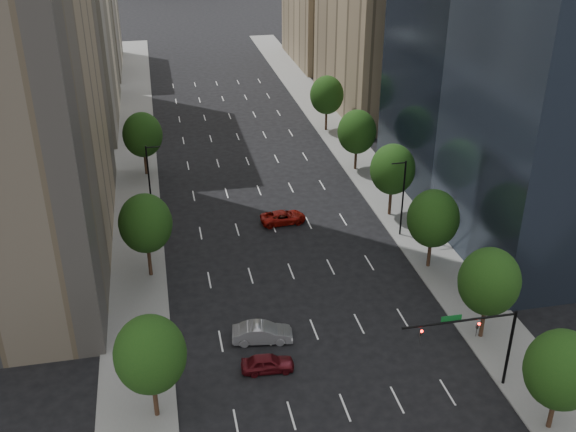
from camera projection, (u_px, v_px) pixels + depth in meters
sidewalk_left at (136, 239)px, 74.30m from camera, size 6.00×200.00×0.15m
sidewalk_right at (401, 213)px, 79.85m from camera, size 6.00×200.00×0.15m
midrise_cream_left at (59, 11)px, 102.14m from camera, size 14.00×30.00×35.00m
filler_left at (82, 25)px, 134.78m from camera, size 14.00×26.00×18.00m
parking_tan_right at (378, 18)px, 109.62m from camera, size 14.00×30.00×30.00m
filler_right at (326, 23)px, 141.58m from camera, size 14.00×26.00×16.00m
tree_right_0 at (562, 370)px, 46.64m from camera, size 5.20×5.20×8.39m
tree_right_1 at (489, 282)px, 56.07m from camera, size 5.20×5.20×8.75m
tree_right_2 at (433, 219)px, 66.60m from camera, size 5.20×5.20×8.61m
tree_right_3 at (393, 169)px, 76.93m from camera, size 5.20×5.20×8.89m
tree_right_4 at (357, 132)px, 89.33m from camera, size 5.20×5.20×8.46m
tree_right_5 at (327, 95)px, 103.15m from camera, size 5.20×5.20×8.75m
tree_left_0 at (150, 355)px, 47.57m from camera, size 5.20×5.20×8.75m
tree_left_1 at (145, 223)px, 64.91m from camera, size 5.20×5.20×8.97m
tree_left_2 at (143, 135)px, 87.70m from camera, size 5.20×5.20×8.68m
streetlight_rn at (402, 196)px, 72.95m from camera, size 1.70×0.20×9.00m
streetlight_ln at (150, 180)px, 76.85m from camera, size 1.70×0.20×9.00m
traffic_signal at (482, 335)px, 50.48m from camera, size 9.12×0.40×7.38m
car_maroon at (268, 363)px, 54.44m from camera, size 4.42×2.04×1.47m
car_silver at (262, 333)px, 57.82m from camera, size 5.41×2.51×1.72m
car_red_far at (283, 217)px, 77.52m from camera, size 5.44×2.82×1.46m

